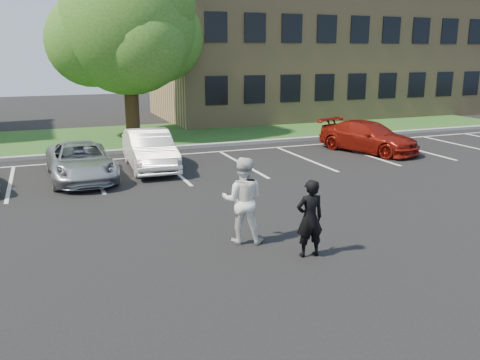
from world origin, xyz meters
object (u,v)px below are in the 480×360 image
man_white_shirt (243,200)px  car_silver_minivan (81,161)px  tree (129,30)px  car_red_compact (368,137)px  car_white_sedan (150,150)px  office_building (318,54)px  man_black_suit (310,218)px

man_white_shirt → car_silver_minivan: bearing=-42.5°
tree → car_red_compact: (8.97, -7.42, -4.68)m
tree → car_white_sedan: size_ratio=2.00×
office_building → tree: (-14.07, -6.26, 1.19)m
car_silver_minivan → car_red_compact: (12.20, 0.60, 0.04)m
car_white_sedan → office_building: bearing=44.3°
office_building → car_silver_minivan: size_ratio=4.95×
tree → car_white_sedan: bearing=-95.3°
car_silver_minivan → car_red_compact: car_red_compact is taller
office_building → man_black_suit: office_building is taller
man_black_suit → office_building: bearing=-116.7°
man_black_suit → man_white_shirt: size_ratio=0.85×
office_building → car_red_compact: office_building is taller
car_silver_minivan → car_white_sedan: (2.56, 0.78, 0.10)m
man_black_suit → car_white_sedan: size_ratio=0.39×
man_white_shirt → car_white_sedan: (-0.47, 8.37, -0.28)m
man_white_shirt → car_silver_minivan: size_ratio=0.44×
office_building → car_red_compact: bearing=-110.4°
tree → car_red_compact: size_ratio=1.91×
tree → car_white_sedan: tree is taller
man_white_shirt → man_black_suit: bearing=153.8°
tree → man_black_suit: bearing=-87.2°
tree → car_white_sedan: 8.62m
man_black_suit → man_white_shirt: bearing=-48.9°
office_building → man_white_shirt: size_ratio=11.17×
man_black_suit → car_white_sedan: 9.79m
tree → man_black_suit: (0.82, -16.92, -4.50)m
man_black_suit → car_silver_minivan: man_black_suit is taller
tree → man_white_shirt: 16.20m
man_black_suit → car_red_compact: 12.52m
man_black_suit → car_silver_minivan: size_ratio=0.38×
car_silver_minivan → man_black_suit: bearing=-67.7°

